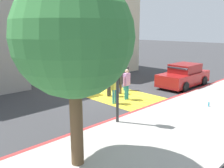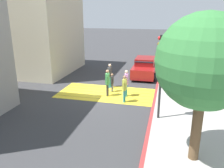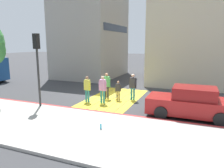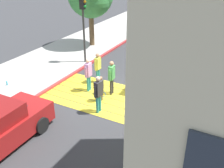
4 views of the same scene
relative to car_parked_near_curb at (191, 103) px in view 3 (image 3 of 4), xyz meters
name	(u,v)px [view 3 (image 3 of 4)]	position (x,y,z in m)	size (l,w,h in m)	color
ground_plane	(114,98)	(2.00, 4.99, -0.73)	(120.00, 120.00, 0.00)	#38383A
crosswalk_stripes	(114,98)	(2.00, 4.99, -0.73)	(6.40, 3.25, 0.01)	yellow
sidewalk_west	(68,127)	(-3.60, 4.99, -0.67)	(4.80, 40.00, 0.12)	#ADA8A0
curb_painted	(92,111)	(-1.25, 4.99, -0.67)	(0.16, 40.00, 0.13)	#BC3333
building_far_north	(91,33)	(10.50, 11.04, 4.02)	(8.00, 6.04, 9.51)	gray
building_far_south	(192,36)	(10.50, 0.51, 3.63)	(8.00, 7.03, 8.72)	beige
car_parked_near_curb	(191,103)	(0.00, 0.00, 0.00)	(2.01, 4.31, 1.57)	maroon
traffic_light_corner	(37,56)	(-1.58, 8.19, 2.30)	(0.39, 0.28, 4.24)	#2D2D2D
water_bottle	(101,126)	(-3.39, 3.47, -0.50)	(0.07, 0.07, 0.22)	#33A5BF
pedestrian_adult_lead	(103,88)	(0.61, 5.20, 0.28)	(0.24, 0.51, 1.74)	teal
pedestrian_adult_trailing	(107,84)	(1.80, 5.44, 0.29)	(0.25, 0.51, 1.75)	#333338
pedestrian_adult_side	(87,87)	(0.53, 6.24, 0.24)	(0.22, 0.49, 1.66)	teal
pedestrian_teen_behind	(133,85)	(2.09, 3.69, 0.28)	(0.26, 0.51, 1.74)	teal
pedestrian_child_with_racket	(118,89)	(1.70, 4.59, -0.01)	(0.28, 0.41, 1.29)	brown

